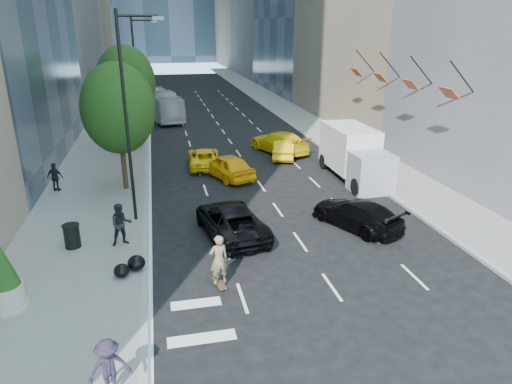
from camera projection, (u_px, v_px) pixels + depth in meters
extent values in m
plane|color=black|center=(279.00, 244.00, 20.96)|extent=(160.00, 160.00, 0.00)
cube|color=slate|center=(118.00, 123.00, 46.64)|extent=(6.00, 120.00, 0.15)
cube|color=slate|center=(296.00, 116.00, 50.47)|extent=(4.00, 120.00, 0.15)
cylinder|color=black|center=(126.00, 122.00, 21.55)|extent=(0.16, 0.16, 10.00)
cylinder|color=black|center=(137.00, 16.00, 20.12)|extent=(1.80, 0.12, 0.12)
cube|color=#99998C|center=(158.00, 18.00, 20.33)|extent=(0.50, 0.22, 0.15)
cylinder|color=black|center=(136.00, 80.00, 38.06)|extent=(0.16, 0.16, 10.00)
cylinder|color=black|center=(143.00, 20.00, 36.63)|extent=(1.80, 0.12, 0.12)
cube|color=#99998C|center=(154.00, 22.00, 36.85)|extent=(0.50, 0.22, 0.15)
cylinder|color=#2D2311|center=(124.00, 163.00, 27.17)|extent=(0.30, 0.30, 3.15)
ellipsoid|color=#17320D|center=(118.00, 108.00, 26.05)|extent=(4.20, 4.20, 5.25)
cylinder|color=#2D2311|center=(130.00, 127.00, 36.30)|extent=(0.30, 0.30, 3.38)
ellipsoid|color=#17320D|center=(126.00, 82.00, 35.11)|extent=(4.50, 4.50, 5.62)
cylinder|color=#2D2311|center=(135.00, 104.00, 48.31)|extent=(0.30, 0.30, 2.93)
ellipsoid|color=#17320D|center=(132.00, 75.00, 47.27)|extent=(3.90, 3.90, 4.88)
cylinder|color=black|center=(143.00, 84.00, 55.42)|extent=(0.14, 0.14, 5.20)
imported|color=black|center=(142.00, 71.00, 54.87)|extent=(2.48, 0.53, 1.00)
cylinder|color=black|center=(462.00, 77.00, 24.53)|extent=(1.75, 0.08, 1.75)
cube|color=#AA4D27|center=(449.00, 93.00, 24.69)|extent=(0.64, 1.30, 0.64)
cylinder|color=black|center=(421.00, 70.00, 28.20)|extent=(1.75, 0.08, 1.75)
cube|color=#AA4D27|center=(410.00, 84.00, 28.36)|extent=(0.64, 1.30, 0.64)
cylinder|color=black|center=(390.00, 65.00, 31.87)|extent=(1.75, 0.08, 1.75)
cube|color=#AA4D27|center=(380.00, 78.00, 32.03)|extent=(0.64, 1.30, 0.64)
cylinder|color=black|center=(365.00, 61.00, 35.54)|extent=(1.75, 0.08, 1.75)
cube|color=#AA4D27|center=(357.00, 72.00, 35.70)|extent=(0.64, 1.30, 0.64)
imported|color=#736548|center=(219.00, 263.00, 17.22)|extent=(0.81, 0.61, 2.00)
imported|color=black|center=(231.00, 220.00, 21.59)|extent=(3.21, 5.72, 1.51)
imported|color=black|center=(356.00, 214.00, 22.48)|extent=(3.89, 5.31, 1.43)
imported|color=#FFB10D|center=(227.00, 166.00, 29.82)|extent=(3.49, 5.04, 1.59)
imported|color=#E9B70C|center=(285.00, 148.00, 34.41)|extent=(2.84, 4.58, 1.42)
imported|color=yellow|center=(204.00, 158.00, 32.26)|extent=(2.40, 4.82, 1.31)
imported|color=yellow|center=(279.00, 142.00, 35.84)|extent=(4.20, 6.13, 1.65)
imported|color=silver|center=(162.00, 105.00, 48.78)|extent=(4.40, 10.88, 2.95)
cube|color=silver|center=(349.00, 147.00, 30.11)|extent=(2.46, 4.70, 2.75)
cube|color=gray|center=(371.00, 173.00, 27.17)|extent=(2.35, 2.05, 2.34)
cylinder|color=black|center=(357.00, 187.00, 26.82)|extent=(0.36, 1.02, 1.02)
cylinder|color=black|center=(390.00, 184.00, 27.24)|extent=(0.36, 1.02, 1.02)
cylinder|color=black|center=(324.00, 161.00, 31.87)|extent=(0.36, 1.02, 1.02)
cylinder|color=black|center=(353.00, 160.00, 32.29)|extent=(0.36, 1.02, 1.02)
imported|color=black|center=(121.00, 224.00, 20.25)|extent=(1.08, 0.92, 1.95)
imported|color=black|center=(55.00, 177.00, 26.94)|extent=(1.09, 0.77, 1.72)
imported|color=black|center=(109.00, 368.00, 11.90)|extent=(1.24, 0.91, 1.73)
cylinder|color=black|center=(72.00, 236.00, 20.16)|extent=(0.68, 0.68, 1.03)
cylinder|color=#B4AB95|center=(8.00, 296.00, 15.81)|extent=(1.13, 1.13, 0.90)
cone|color=#17320D|center=(0.00, 262.00, 15.34)|extent=(1.02, 1.02, 1.81)
ellipsoid|color=black|center=(136.00, 263.00, 18.35)|extent=(0.71, 0.78, 0.60)
ellipsoid|color=black|center=(122.00, 271.00, 17.84)|extent=(0.62, 0.68, 0.53)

